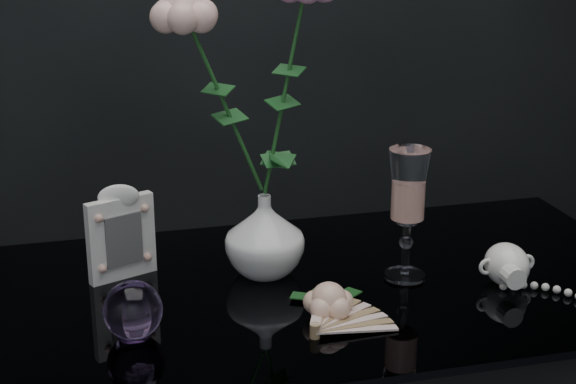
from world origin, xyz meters
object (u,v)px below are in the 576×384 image
object	(u,v)px
vase	(265,235)
picture_frame	(121,232)
paperweight	(133,310)
loose_rose	(329,301)
wine_glass	(407,215)
pearl_jar	(507,263)

from	to	relation	value
vase	picture_frame	xyz separation A→B (m)	(-0.22, 0.04, 0.01)
vase	paperweight	xyz separation A→B (m)	(-0.22, -0.16, -0.03)
paperweight	loose_rose	size ratio (longest dim) A/B	0.51
vase	loose_rose	bearing A→B (deg)	-73.21
picture_frame	paperweight	world-z (taller)	picture_frame
wine_glass	pearl_jar	size ratio (longest dim) A/B	0.88
vase	wine_glass	xyz separation A→B (m)	(0.21, -0.07, 0.04)
picture_frame	paperweight	size ratio (longest dim) A/B	1.90
paperweight	picture_frame	bearing A→B (deg)	89.57
picture_frame	loose_rose	size ratio (longest dim) A/B	0.97
wine_glass	loose_rose	xyz separation A→B (m)	(-0.16, -0.11, -0.08)
wine_glass	loose_rose	world-z (taller)	wine_glass
wine_glass	picture_frame	xyz separation A→B (m)	(-0.43, 0.11, -0.03)
picture_frame	paperweight	xyz separation A→B (m)	(-0.00, -0.21, -0.04)
picture_frame	wine_glass	bearing A→B (deg)	-36.38
vase	picture_frame	distance (m)	0.23
vase	picture_frame	bearing A→B (deg)	168.96
loose_rose	paperweight	bearing A→B (deg)	170.84
paperweight	vase	bearing A→B (deg)	36.20
picture_frame	loose_rose	distance (m)	0.35
vase	wine_glass	world-z (taller)	wine_glass
vase	loose_rose	world-z (taller)	vase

